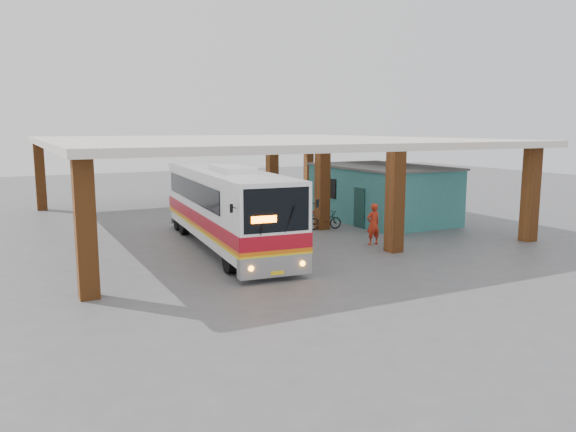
# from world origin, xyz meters

# --- Properties ---
(ground) EXTENTS (90.00, 90.00, 0.00)m
(ground) POSITION_xyz_m (0.00, 0.00, 0.00)
(ground) COLOR #515154
(ground) RESTS_ON ground
(brick_columns) EXTENTS (20.10, 21.60, 4.35)m
(brick_columns) POSITION_xyz_m (1.43, 5.00, 2.17)
(brick_columns) COLOR brown
(brick_columns) RESTS_ON ground
(canopy_roof) EXTENTS (21.00, 23.00, 0.30)m
(canopy_roof) POSITION_xyz_m (0.50, 6.50, 4.50)
(canopy_roof) COLOR silver
(canopy_roof) RESTS_ON brick_columns
(shop_building) EXTENTS (5.20, 8.20, 3.11)m
(shop_building) POSITION_xyz_m (7.49, 4.00, 1.56)
(shop_building) COLOR #296762
(shop_building) RESTS_ON ground
(coach_bus) EXTENTS (3.67, 12.70, 3.65)m
(coach_bus) POSITION_xyz_m (-3.04, 1.04, 1.81)
(coach_bus) COLOR white
(coach_bus) RESTS_ON ground
(motorcycle) EXTENTS (1.91, 0.88, 0.97)m
(motorcycle) POSITION_xyz_m (3.06, 2.85, 0.48)
(motorcycle) COLOR black
(motorcycle) RESTS_ON ground
(pedestrian) EXTENTS (0.69, 0.46, 1.87)m
(pedestrian) POSITION_xyz_m (3.07, -1.39, 0.94)
(pedestrian) COLOR red
(pedestrian) RESTS_ON ground
(red_chair) EXTENTS (0.48, 0.48, 0.73)m
(red_chair) POSITION_xyz_m (4.94, 7.18, 0.34)
(red_chair) COLOR red
(red_chair) RESTS_ON ground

